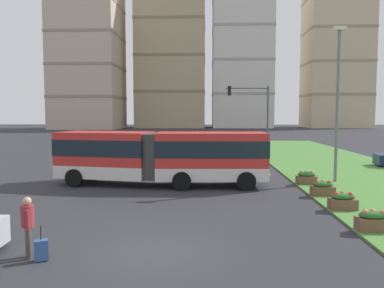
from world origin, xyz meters
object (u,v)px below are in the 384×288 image
object	(u,v)px
apartment_tower_eastcentre	(336,49)
flower_planter_2	(323,188)
streetlight_median	(338,98)
apartment_tower_west	(88,53)
apartment_tower_centre	(242,47)
flower_planter_0	(373,221)
traffic_light_far_right	(254,110)
apartment_tower_westcentre	(171,60)
pedestrian_crossing	(28,223)
flower_planter_1	(343,201)
articulated_bus	(161,156)
flower_planter_3	(306,178)
rolling_suitcase	(41,250)
car_maroon_sedan	(126,148)

from	to	relation	value
apartment_tower_eastcentre	flower_planter_2	bearing A→B (deg)	-108.69
streetlight_median	apartment_tower_eastcentre	size ratio (longest dim) A/B	0.20
apartment_tower_west	apartment_tower_eastcentre	distance (m)	69.73
flower_planter_2	apartment_tower_west	xyz separation A→B (m)	(-37.30, 82.92, 19.63)
apartment_tower_centre	flower_planter_0	bearing A→B (deg)	-92.63
flower_planter_2	traffic_light_far_right	bearing A→B (deg)	96.09
apartment_tower_westcentre	pedestrian_crossing	bearing A→B (deg)	-87.04
flower_planter_1	traffic_light_far_right	world-z (taller)	traffic_light_far_right
articulated_bus	apartment_tower_eastcentre	distance (m)	101.23
flower_planter_0	apartment_tower_eastcentre	world-z (taller)	apartment_tower_eastcentre
articulated_bus	flower_planter_0	bearing A→B (deg)	-45.30
flower_planter_2	flower_planter_3	distance (m)	3.03
flower_planter_0	flower_planter_2	distance (m)	5.60
apartment_tower_westcentre	articulated_bus	bearing A→B (deg)	-85.17
pedestrian_crossing	traffic_light_far_right	distance (m)	24.64
apartment_tower_westcentre	flower_planter_2	bearing A→B (deg)	-80.35
traffic_light_far_right	apartment_tower_eastcentre	distance (m)	87.58
flower_planter_0	pedestrian_crossing	bearing A→B (deg)	-166.04
flower_planter_0	traffic_light_far_right	distance (m)	20.44
flower_planter_2	apartment_tower_centre	world-z (taller)	apartment_tower_centre
flower_planter_2	traffic_light_far_right	distance (m)	15.01
traffic_light_far_right	articulated_bus	bearing A→B (deg)	-119.76
apartment_tower_centre	apartment_tower_eastcentre	bearing A→B (deg)	-0.58
rolling_suitcase	apartment_tower_westcentre	bearing A→B (deg)	93.20
flower_planter_0	apartment_tower_west	size ratio (longest dim) A/B	0.03
pedestrian_crossing	apartment_tower_centre	xyz separation A→B (m)	(15.21, 101.92, 22.22)
articulated_bus	flower_planter_0	world-z (taller)	articulated_bus
traffic_light_far_right	apartment_tower_westcentre	size ratio (longest dim) A/B	0.16
car_maroon_sedan	apartment_tower_west	world-z (taller)	apartment_tower_west
apartment_tower_westcentre	apartment_tower_eastcentre	xyz separation A→B (m)	(47.49, -0.11, 2.84)
pedestrian_crossing	apartment_tower_centre	world-z (taller)	apartment_tower_centre
flower_planter_0	flower_planter_3	distance (m)	8.63
rolling_suitcase	apartment_tower_westcentre	world-z (taller)	apartment_tower_westcentre
articulated_bus	apartment_tower_centre	bearing A→B (deg)	82.00
rolling_suitcase	traffic_light_far_right	distance (m)	24.77
traffic_light_far_right	apartment_tower_eastcentre	world-z (taller)	apartment_tower_eastcentre
car_maroon_sedan	flower_planter_0	world-z (taller)	car_maroon_sedan
apartment_tower_centre	flower_planter_2	bearing A→B (deg)	-92.79
flower_planter_2	traffic_light_far_right	world-z (taller)	traffic_light_far_right
streetlight_median	flower_planter_3	bearing A→B (deg)	-155.84
apartment_tower_eastcentre	flower_planter_1	bearing A→B (deg)	-108.19
flower_planter_0	apartment_tower_centre	world-z (taller)	apartment_tower_centre
flower_planter_2	apartment_tower_eastcentre	size ratio (longest dim) A/B	0.02
rolling_suitcase	streetlight_median	xyz separation A→B (m)	(12.10, 12.33, 4.63)
flower_planter_2	apartment_tower_westcentre	world-z (taller)	apartment_tower_westcentre
articulated_bus	traffic_light_far_right	bearing A→B (deg)	60.24
flower_planter_1	flower_planter_3	xyz separation A→B (m)	(0.00, 5.75, 0.00)
flower_planter_1	apartment_tower_centre	size ratio (longest dim) A/B	0.02
flower_planter_0	flower_planter_1	bearing A→B (deg)	90.00
articulated_bus	apartment_tower_west	bearing A→B (deg)	109.93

